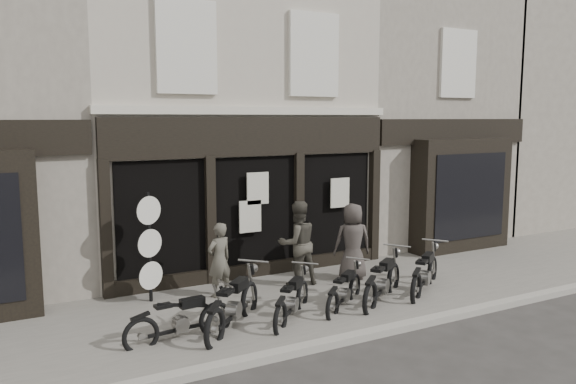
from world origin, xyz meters
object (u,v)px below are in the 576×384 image
advert_sign_post (150,252)px  man_left (219,260)px  motorcycle_4 (383,285)px  man_right (353,242)px  man_centre (297,243)px  motorcycle_0 (181,323)px  motorcycle_3 (345,294)px  motorcycle_5 (425,276)px  motorcycle_1 (234,309)px  motorcycle_2 (292,303)px

advert_sign_post → man_left: bearing=-36.5°
motorcycle_4 → advert_sign_post: advert_sign_post is taller
man_right → man_centre: bearing=7.3°
motorcycle_0 → motorcycle_3: bearing=-5.2°
motorcycle_5 → man_right: bearing=86.9°
man_centre → man_right: man_centre is taller
motorcycle_0 → motorcycle_3: motorcycle_0 is taller
motorcycle_1 → motorcycle_5: motorcycle_1 is taller
motorcycle_5 → advert_sign_post: bearing=124.0°
motorcycle_3 → motorcycle_2: bearing=146.2°
motorcycle_4 → motorcycle_5: 1.22m
man_centre → man_right: size_ratio=1.07×
motorcycle_1 → motorcycle_3: bearing=-44.8°
motorcycle_2 → motorcycle_5: motorcycle_5 is taller
motorcycle_2 → motorcycle_5: (3.38, 0.10, 0.04)m
motorcycle_2 → motorcycle_4: bearing=-43.5°
motorcycle_4 → man_right: bearing=44.5°
motorcycle_4 → man_right: (0.29, 1.54, 0.59)m
motorcycle_2 → advert_sign_post: (-2.13, 2.18, 0.78)m
motorcycle_0 → man_right: (4.64, 1.55, 0.64)m
man_left → motorcycle_3: bearing=122.4°
motorcycle_0 → man_centre: 3.80m
motorcycle_2 → man_centre: 2.21m
motorcycle_2 → motorcycle_4: size_ratio=0.81×
motorcycle_4 → man_right: size_ratio=1.11×
motorcycle_0 → man_left: 2.38m
motorcycle_3 → man_right: man_right is taller
motorcycle_0 → motorcycle_1: 1.02m
man_centre → man_right: (1.35, -0.23, -0.06)m
motorcycle_5 → motorcycle_0: bearing=145.6°
man_left → advert_sign_post: (-1.38, 0.34, 0.25)m
man_left → motorcycle_1: bearing=60.9°
man_left → motorcycle_0: bearing=36.2°
motorcycle_2 → man_left: bearing=68.2°
man_left → advert_sign_post: 1.44m
motorcycle_1 → advert_sign_post: (-0.96, 2.10, 0.72)m
motorcycle_2 → motorcycle_5: bearing=-42.5°
motorcycle_2 → man_right: size_ratio=0.90×
motorcycle_1 → motorcycle_2: 1.17m
motorcycle_4 → motorcycle_2: bearing=146.0°
motorcycle_4 → advert_sign_post: size_ratio=0.83×
motorcycle_0 → motorcycle_4: size_ratio=1.01×
man_centre → motorcycle_3: bearing=96.9°
motorcycle_1 → motorcycle_2: motorcycle_1 is taller
motorcycle_0 → advert_sign_post: 2.31m
motorcycle_4 → man_left: size_ratio=1.26×
motorcycle_2 → advert_sign_post: advert_sign_post is taller
motorcycle_0 → motorcycle_1: (1.01, 0.07, 0.06)m
motorcycle_1 → man_left: man_left is taller
motorcycle_2 → man_centre: man_centre is taller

